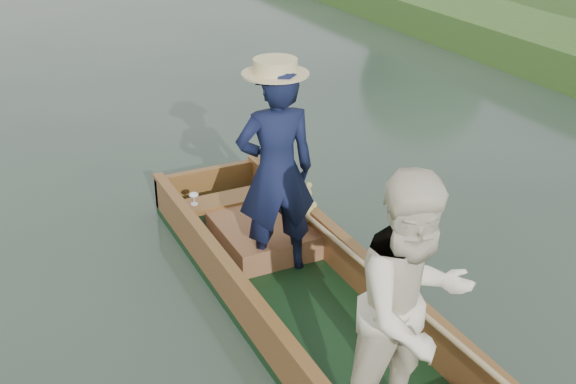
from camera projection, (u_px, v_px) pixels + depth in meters
name	position (u px, v px, depth m)	size (l,w,h in m)	color
ground	(323.00, 335.00, 5.48)	(120.00, 120.00, 0.00)	#283D30
punt	(335.00, 271.00, 5.09)	(1.13, 5.24, 1.89)	black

